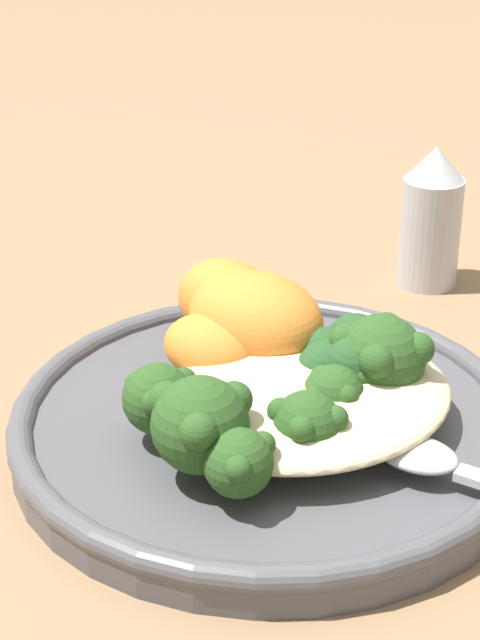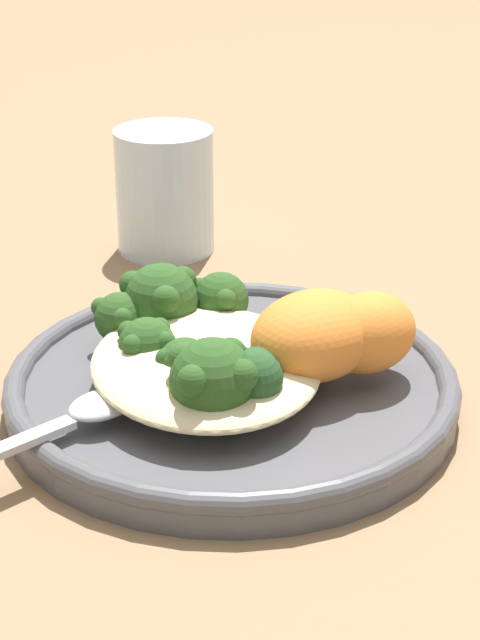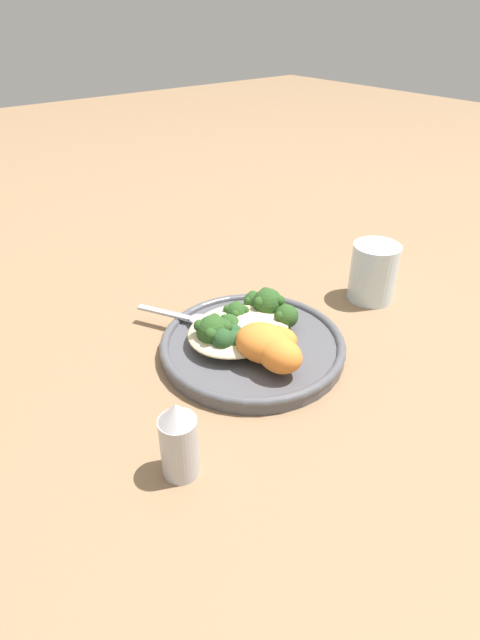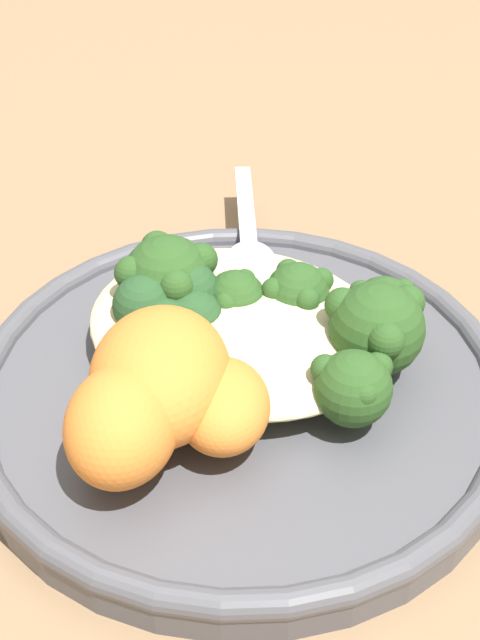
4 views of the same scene
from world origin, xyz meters
TOP-DOWN VIEW (x-y plane):
  - ground_plane at (0.00, 0.00)m, footprint 4.00×4.00m
  - plate at (0.02, 0.01)m, footprint 0.24×0.24m
  - quinoa_mound at (0.01, 0.03)m, footprint 0.14×0.12m
  - broccoli_stalk_0 at (0.06, 0.00)m, footprint 0.09×0.05m
  - broccoli_stalk_1 at (0.06, 0.04)m, footprint 0.09×0.09m
  - broccoli_stalk_2 at (0.05, 0.04)m, footprint 0.08×0.11m
  - broccoli_stalk_3 at (0.02, 0.04)m, footprint 0.04×0.09m
  - broccoli_stalk_4 at (0.00, 0.03)m, footprint 0.04×0.08m
  - broccoli_stalk_5 at (-0.03, 0.03)m, footprint 0.09×0.09m
  - sweet_potato_chunk_0 at (-0.00, -0.06)m, footprint 0.06×0.07m
  - sweet_potato_chunk_1 at (0.00, -0.03)m, footprint 0.08×0.09m
  - sweet_potato_chunk_2 at (0.03, -0.03)m, footprint 0.06×0.06m
  - kale_tuft at (-0.02, 0.02)m, footprint 0.05×0.05m
  - spoon at (-0.02, 0.10)m, footprint 0.07×0.11m
  - water_glass at (0.25, 0.01)m, footprint 0.07×0.07m
  - salt_shaker at (-0.16, -0.09)m, footprint 0.04×0.04m

SIDE VIEW (x-z plane):
  - ground_plane at x=0.00m, z-range 0.00..0.00m
  - plate at x=0.02m, z-range 0.00..0.02m
  - spoon at x=-0.02m, z-range 0.02..0.03m
  - quinoa_mound at x=0.01m, z-range 0.02..0.04m
  - broccoli_stalk_2 at x=0.05m, z-range 0.02..0.05m
  - broccoli_stalk_4 at x=0.00m, z-range 0.02..0.05m
  - broccoli_stalk_3 at x=0.02m, z-range 0.02..0.05m
  - broccoli_stalk_0 at x=0.06m, z-range 0.02..0.05m
  - sweet_potato_chunk_2 at x=0.03m, z-range 0.02..0.05m
  - kale_tuft at x=-0.02m, z-range 0.02..0.06m
  - broccoli_stalk_1 at x=0.06m, z-range 0.02..0.06m
  - broccoli_stalk_5 at x=-0.03m, z-range 0.02..0.06m
  - sweet_potato_chunk_0 at x=0.00m, z-range 0.02..0.06m
  - salt_shaker at x=-0.16m, z-range 0.00..0.09m
  - water_glass at x=0.25m, z-range 0.00..0.09m
  - sweet_potato_chunk_1 at x=0.00m, z-range 0.02..0.07m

